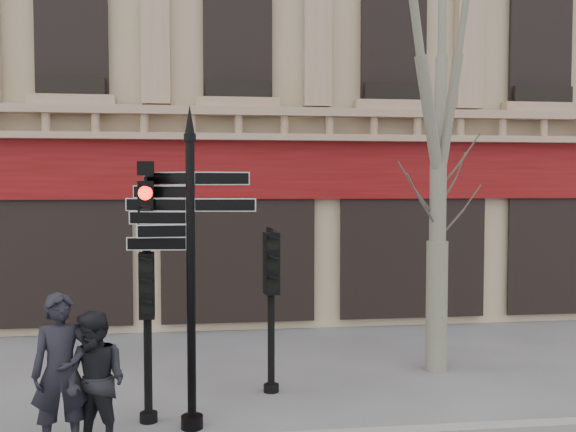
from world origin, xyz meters
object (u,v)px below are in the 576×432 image
(pedestrian_a, at_px, (61,373))
(pedestrian_b, at_px, (96,382))
(traffic_signal_secondary, at_px, (271,281))
(fingerpost, at_px, (190,213))
(traffic_signal_main, at_px, (147,259))
(plane_tree, at_px, (440,14))

(pedestrian_a, height_order, pedestrian_b, pedestrian_a)
(traffic_signal_secondary, bearing_deg, fingerpost, -136.30)
(fingerpost, relative_size, pedestrian_a, 2.21)
(pedestrian_a, distance_m, pedestrian_b, 0.43)
(fingerpost, relative_size, pedestrian_b, 2.50)
(traffic_signal_main, bearing_deg, traffic_signal_secondary, 27.05)
(traffic_signal_secondary, bearing_deg, traffic_signal_main, -154.55)
(traffic_signal_secondary, bearing_deg, plane_tree, 10.06)
(traffic_signal_secondary, distance_m, pedestrian_b, 3.20)
(fingerpost, bearing_deg, traffic_signal_main, 168.34)
(fingerpost, height_order, plane_tree, plane_tree)
(traffic_signal_main, xyz_separation_m, pedestrian_b, (-0.55, -0.91, -1.41))
(plane_tree, relative_size, pedestrian_b, 5.09)
(traffic_signal_main, distance_m, pedestrian_a, 1.83)
(traffic_signal_main, xyz_separation_m, pedestrian_a, (-0.97, -0.86, -1.29))
(fingerpost, distance_m, plane_tree, 5.76)
(traffic_signal_main, bearing_deg, pedestrian_a, -141.47)
(pedestrian_a, bearing_deg, traffic_signal_secondary, 20.90)
(traffic_signal_main, bearing_deg, fingerpost, -30.23)
(traffic_signal_main, bearing_deg, plane_tree, 17.85)
(traffic_signal_main, bearing_deg, pedestrian_b, -124.30)
(plane_tree, height_order, pedestrian_a, plane_tree)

